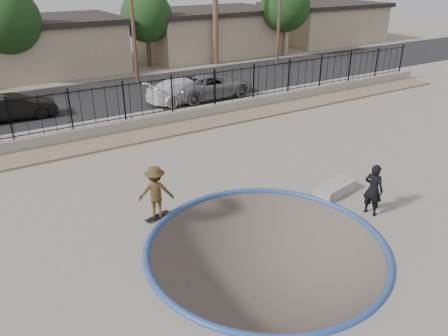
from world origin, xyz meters
name	(u,v)px	position (x,y,z in m)	size (l,w,h in m)	color
ground	(118,142)	(0.00, 12.00, -1.10)	(120.00, 120.00, 2.20)	gray
bowl_pit	(266,246)	(0.00, -1.00, 0.00)	(6.84, 6.84, 1.80)	#4C423A
coping_ring	(266,246)	(0.00, -1.00, 0.00)	(7.04, 7.04, 0.20)	#2C4A90
rock_strip	(135,137)	(0.00, 9.20, 0.06)	(42.00, 1.60, 0.11)	#A08369
retaining_wall	(127,126)	(0.00, 10.30, 0.30)	(42.00, 0.45, 0.60)	gray
fence	(124,102)	(0.00, 10.30, 1.50)	(40.00, 0.04, 1.80)	black
street	(88,99)	(0.00, 17.00, 0.02)	(90.00, 8.00, 0.04)	black
house_center	(49,44)	(0.00, 26.50, 1.97)	(10.60, 8.60, 3.90)	tan
house_east	(209,31)	(14.00, 26.50, 1.97)	(12.60, 8.60, 3.90)	tan
house_east_far	(323,22)	(28.00, 26.50, 1.97)	(11.60, 8.60, 3.90)	tan
utility_pole_mid	(132,7)	(4.00, 19.00, 4.96)	(1.70, 0.24, 9.50)	#473323
utility_pole_right	(280,4)	(16.00, 19.00, 4.70)	(1.70, 0.24, 9.00)	#473323
street_tree_left	(6,20)	(-3.00, 23.00, 4.19)	(4.32, 4.32, 6.36)	#473323
street_tree_mid	(146,16)	(7.00, 24.00, 3.84)	(3.96, 3.96, 5.83)	#473323
street_tree_right	(285,6)	(19.00, 22.00, 4.19)	(4.32, 4.32, 6.36)	#473323
skater	(156,195)	(-2.02, 2.07, 0.85)	(1.10, 0.63, 1.71)	brown
skateboard	(158,216)	(-2.02, 2.07, 0.06)	(0.91, 0.46, 0.08)	black
videographer	(373,190)	(4.00, -1.28, 0.87)	(0.63, 0.42, 1.74)	black
concrete_ledge	(335,189)	(4.00, 0.30, 0.20)	(1.60, 0.70, 0.40)	#9D928B
car_b	(16,107)	(-4.21, 15.00, 0.69)	(1.38, 3.96, 1.30)	black
car_c	(185,90)	(4.80, 13.40, 0.72)	(1.91, 4.70, 1.37)	white
car_d	(211,85)	(6.53, 13.40, 0.76)	(2.42, 5.25, 1.46)	gray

